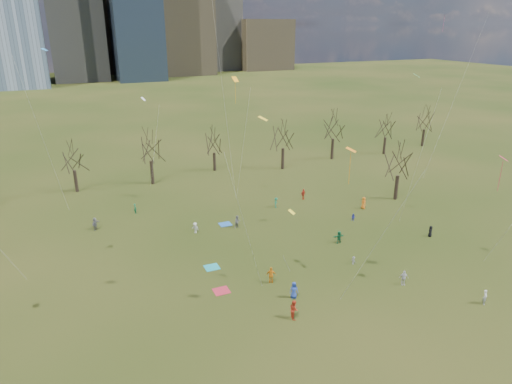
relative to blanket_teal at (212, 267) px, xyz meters
name	(u,v)px	position (x,y,z in m)	size (l,w,h in m)	color
ground	(304,296)	(6.61, -9.08, -0.01)	(500.00, 500.00, 0.00)	black
bare_tree_row	(195,149)	(6.52, 28.14, 6.10)	(113.04, 29.80, 9.50)	black
blanket_teal	(212,267)	(0.00, 0.00, 0.00)	(1.60, 1.50, 0.03)	teal
blanket_navy	(225,224)	(5.28, 10.38, 0.00)	(1.60, 1.50, 0.03)	#245DAC
blanket_crimson	(221,291)	(-0.59, -4.94, 0.00)	(1.60, 1.50, 0.03)	#B22336
person_0	(294,290)	(5.58, -8.92, 0.86)	(0.85, 0.56, 1.75)	#2641A5
person_1	(485,297)	(22.03, -17.10, 0.75)	(0.56, 0.37, 1.53)	white
person_2	(294,309)	(4.03, -11.86, 0.92)	(0.91, 0.71, 1.87)	red
person_3	(353,260)	(14.90, -5.59, 0.46)	(0.61, 0.35, 0.95)	slate
person_4	(271,275)	(4.71, -5.51, 0.90)	(1.07, 0.45, 1.83)	orange
person_5	(339,237)	(16.30, -0.43, 0.78)	(1.48, 0.47, 1.60)	#17673D
person_6	(430,231)	(27.99, -3.47, 0.72)	(0.72, 0.47, 1.47)	black
person_8	(353,217)	(21.80, 4.48, 0.52)	(0.52, 0.41, 1.08)	#262BA5
person_9	(195,228)	(0.83, 9.40, 0.71)	(0.93, 0.54, 1.45)	silver
person_10	(303,194)	(19.51, 14.51, 0.82)	(0.98, 0.41, 1.68)	red
person_11	(95,224)	(-10.97, 15.50, 0.84)	(1.58, 0.50, 1.71)	slate
person_12	(364,203)	(25.76, 7.67, 0.88)	(0.88, 0.57, 1.80)	orange
person_13	(135,209)	(-5.23, 19.02, 0.73)	(0.54, 0.36, 1.49)	#197246
person_14	(237,222)	(6.40, 8.69, 0.85)	(0.85, 0.66, 1.74)	slate
person_15	(276,203)	(14.21, 13.13, 0.76)	(1.00, 0.57, 1.54)	#19724C
person_16	(404,278)	(17.14, -11.24, 0.80)	(0.95, 0.40, 1.62)	silver
kites_airborne	(271,142)	(7.99, 1.99, 13.01)	(73.87, 45.66, 29.72)	orange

